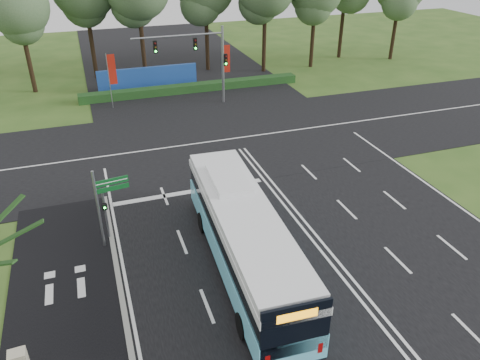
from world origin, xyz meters
name	(u,v)px	position (x,y,z in m)	size (l,w,h in m)	color
ground	(296,220)	(0.00, 0.00, 0.00)	(120.00, 120.00, 0.00)	#30541C
road_main	(296,220)	(0.00, 0.00, 0.02)	(20.00, 120.00, 0.04)	black
road_cross	(231,139)	(0.00, 12.00, 0.03)	(120.00, 14.00, 0.05)	black
bike_path	(66,306)	(-12.50, -3.00, 0.03)	(5.00, 18.00, 0.06)	black
kerb_strip	(121,294)	(-10.10, -3.00, 0.06)	(0.25, 18.00, 0.12)	gray
city_bus	(244,237)	(-4.20, -3.05, 1.87)	(3.33, 13.08, 3.72)	#6AD7F6
pedestrian_signal	(106,212)	(-10.20, 1.60, 1.66)	(0.28, 0.40, 3.04)	gray
street_sign	(104,199)	(-10.15, 1.05, 2.76)	(1.72, 0.34, 4.44)	gray
banner_flag_left	(111,73)	(-7.80, 22.25, 3.23)	(0.74, 0.09, 4.98)	gray
banner_flag_mid	(226,62)	(3.00, 22.87, 3.15)	(0.72, 0.08, 4.85)	gray
traffic_light_gantry	(203,54)	(0.21, 20.50, 4.66)	(8.41, 0.28, 7.00)	gray
hedge	(193,88)	(0.00, 24.50, 0.40)	(22.00, 1.20, 0.80)	#163B15
blue_hoarding	(148,78)	(-4.00, 27.00, 1.10)	(10.00, 0.30, 2.20)	#1C449A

